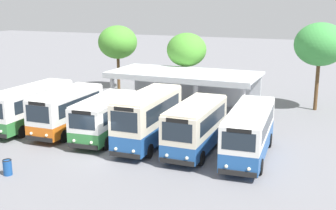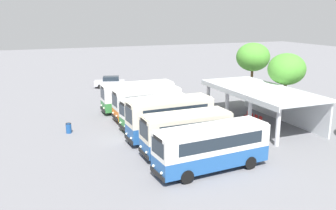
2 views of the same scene
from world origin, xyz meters
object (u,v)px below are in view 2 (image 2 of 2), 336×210
(parked_car_flank, at_px, (110,82))
(waiting_chair_fourth_seat, at_px, (260,120))
(waiting_chair_end_by_column, at_px, (247,115))
(city_bus_nearest_orange, at_px, (138,95))
(waiting_chair_middle_seat, at_px, (255,118))
(city_bus_far_end_green, at_px, (212,146))
(waiting_chair_second_from_end, at_px, (251,116))
(city_bus_second_in_row, at_px, (147,102))
(city_bus_middle_cream, at_px, (156,111))
(city_bus_fifth_blue, at_px, (186,131))
(litter_bin_apron, at_px, (69,128))
(city_bus_fourth_amber, at_px, (170,117))

(parked_car_flank, distance_m, waiting_chair_fourth_seat, 25.05)
(waiting_chair_end_by_column, bearing_deg, city_bus_nearest_orange, -129.48)
(city_bus_nearest_orange, bearing_deg, waiting_chair_middle_seat, 45.97)
(city_bus_far_end_green, height_order, waiting_chair_fourth_seat, city_bus_far_end_green)
(waiting_chair_end_by_column, height_order, waiting_chair_second_from_end, same)
(city_bus_second_in_row, height_order, city_bus_middle_cream, city_bus_second_in_row)
(waiting_chair_fourth_seat, bearing_deg, waiting_chair_end_by_column, -178.06)
(city_bus_middle_cream, relative_size, waiting_chair_second_from_end, 7.80)
(city_bus_fifth_blue, height_order, litter_bin_apron, city_bus_fifth_blue)
(city_bus_second_in_row, distance_m, city_bus_middle_cream, 3.34)
(waiting_chair_middle_seat, bearing_deg, parked_car_flank, -158.66)
(city_bus_nearest_orange, xyz_separation_m, city_bus_middle_cream, (6.66, -0.36, -0.10))
(waiting_chair_second_from_end, bearing_deg, city_bus_nearest_orange, -132.03)
(waiting_chair_end_by_column, height_order, litter_bin_apron, litter_bin_apron)
(parked_car_flank, xyz_separation_m, waiting_chair_second_from_end, (22.09, 8.82, -0.31))
(city_bus_middle_cream, bearing_deg, city_bus_fourth_amber, -0.21)
(city_bus_second_in_row, xyz_separation_m, city_bus_middle_cream, (3.33, -0.24, -0.10))
(city_bus_fifth_blue, bearing_deg, litter_bin_apron, -137.69)
(waiting_chair_fourth_seat, height_order, litter_bin_apron, litter_bin_apron)
(waiting_chair_middle_seat, bearing_deg, waiting_chair_fourth_seat, 5.23)
(city_bus_far_end_green, xyz_separation_m, waiting_chair_end_by_column, (-9.20, 9.15, -1.19))
(city_bus_nearest_orange, bearing_deg, city_bus_middle_cream, -3.09)
(waiting_chair_end_by_column, distance_m, waiting_chair_fourth_seat, 1.95)
(parked_car_flank, distance_m, litter_bin_apron, 20.67)
(litter_bin_apron, bearing_deg, city_bus_fifth_blue, 42.31)
(city_bus_second_in_row, relative_size, waiting_chair_end_by_column, 7.89)
(city_bus_middle_cream, distance_m, waiting_chair_middle_seat, 9.70)
(city_bus_far_end_green, distance_m, parked_car_flank, 30.66)
(city_bus_nearest_orange, relative_size, city_bus_fourth_amber, 1.08)
(city_bus_middle_cream, relative_size, city_bus_fourth_amber, 0.92)
(waiting_chair_second_from_end, bearing_deg, waiting_chair_fourth_seat, 5.53)
(city_bus_second_in_row, bearing_deg, waiting_chair_fourth_seat, 56.69)
(waiting_chair_end_by_column, bearing_deg, waiting_chair_middle_seat, 0.29)
(city_bus_nearest_orange, relative_size, city_bus_far_end_green, 0.97)
(city_bus_fifth_blue, distance_m, parked_car_flank, 27.33)
(city_bus_fifth_blue, height_order, waiting_chair_second_from_end, city_bus_fifth_blue)
(waiting_chair_end_by_column, bearing_deg, city_bus_second_in_row, -114.20)
(city_bus_middle_cream, bearing_deg, litter_bin_apron, -102.37)
(city_bus_fifth_blue, bearing_deg, waiting_chair_end_by_column, 121.79)
(parked_car_flank, bearing_deg, city_bus_fifth_blue, -1.23)
(waiting_chair_end_by_column, xyz_separation_m, waiting_chair_second_from_end, (0.65, -0.06, 0.00))
(city_bus_middle_cream, height_order, parked_car_flank, city_bus_middle_cream)
(city_bus_middle_cream, distance_m, waiting_chair_second_from_end, 9.52)
(city_bus_fourth_amber, relative_size, parked_car_flank, 1.58)
(city_bus_second_in_row, distance_m, city_bus_fourth_amber, 6.67)
(waiting_chair_second_from_end, height_order, waiting_chair_fourth_seat, same)
(city_bus_nearest_orange, relative_size, waiting_chair_middle_seat, 9.18)
(city_bus_second_in_row, distance_m, city_bus_far_end_green, 13.32)
(litter_bin_apron, bearing_deg, city_bus_fourth_amber, 56.76)
(waiting_chair_fourth_seat, bearing_deg, parked_car_flank, -159.07)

